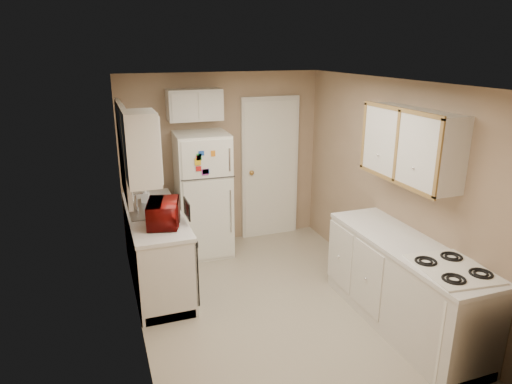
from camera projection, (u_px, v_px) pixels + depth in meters
name	position (u px, v px, depth m)	size (l,w,h in m)	color
floor	(271.00, 304.00, 5.05)	(3.80, 3.80, 0.00)	beige
ceiling	(274.00, 82.00, 4.32)	(3.80, 3.80, 0.00)	white
wall_left	(132.00, 218.00, 4.24)	(3.80, 3.80, 0.00)	tan
wall_right	(388.00, 188.00, 5.13)	(3.80, 3.80, 0.00)	tan
wall_back	(223.00, 160.00, 6.39)	(2.80, 2.80, 0.00)	tan
wall_front	(379.00, 290.00, 2.98)	(2.80, 2.80, 0.00)	tan
left_counter	(157.00, 248.00, 5.37)	(0.60, 1.80, 0.90)	silver
dishwasher	(191.00, 263.00, 4.91)	(0.03, 0.58, 0.72)	black
sink	(153.00, 212.00, 5.38)	(0.54, 0.74, 0.16)	gray
microwave	(164.00, 212.00, 4.83)	(0.26, 0.47, 0.32)	maroon
soap_bottle	(145.00, 195.00, 5.52)	(0.09, 0.09, 0.20)	white
window_blinds	(124.00, 152.00, 5.07)	(0.10, 0.98, 1.08)	silver
upper_cabinet_left	(141.00, 148.00, 4.30)	(0.30, 0.45, 0.70)	silver
refrigerator	(203.00, 194.00, 6.10)	(0.68, 0.66, 1.66)	white
cabinet_over_fridge	(194.00, 105.00, 5.88)	(0.70, 0.30, 0.40)	silver
interior_door	(270.00, 169.00, 6.63)	(0.86, 0.06, 2.08)	white
right_counter	(403.00, 285.00, 4.54)	(0.60, 2.00, 0.90)	silver
stove	(445.00, 319.00, 4.04)	(0.55, 0.68, 0.82)	white
upper_cabinet_right	(411.00, 145.00, 4.45)	(0.30, 1.20, 0.70)	silver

